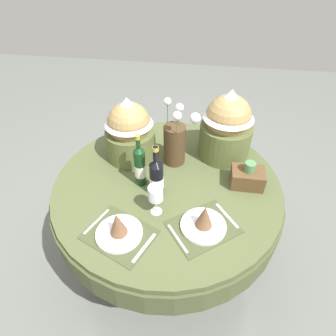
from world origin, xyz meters
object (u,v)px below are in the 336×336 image
Objects in this scene: dining_table at (167,197)px; wine_bottle_rear at (140,166)px; flower_vase at (176,141)px; wine_bottle_left at (157,177)px; gift_tub_back_right at (227,123)px; wine_glass_left at (156,194)px; place_setting_right at (204,221)px; place_setting_left at (118,229)px; woven_basket_side_right at (247,177)px; gift_tub_back_left at (129,128)px.

wine_bottle_rear is (-0.15, -0.04, 0.27)m from dining_table.
flower_vase is 1.32× the size of wine_bottle_left.
gift_tub_back_right reaches higher than flower_vase.
place_setting_right is at bearing -14.73° from wine_glass_left.
gift_tub_back_right reaches higher than wine_bottle_rear.
dining_table is 0.61m from gift_tub_back_right.
place_setting_left is 0.94× the size of flower_vase.
dining_table is 7.36× the size of woven_basket_side_right.
place_setting_right is 0.58m from flower_vase.
place_setting_right is 0.36m from wine_bottle_left.
wine_bottle_rear reaches higher than place_setting_left.
woven_basket_side_right is at bearing 7.34° from wine_bottle_rear.
place_setting_right reaches higher than dining_table.
wine_glass_left reaches higher than dining_table.
dining_table is 3.32× the size of place_setting_right.
wine_bottle_rear is 0.62m from gift_tub_back_right.
wine_bottle_left is at bearing 66.94° from place_setting_left.
place_setting_right is 2.31× the size of wine_glass_left.
flower_vase is 0.32m from wine_bottle_left.
gift_tub_back_right is (0.34, 0.33, 0.38)m from dining_table.
place_setting_left is at bearing -113.17° from dining_table.
place_setting_left is 0.81m from woven_basket_side_right.
place_setting_right is 0.77m from gift_tub_back_left.
woven_basket_side_right is at bearing -19.41° from flower_vase.
gift_tub_back_left is (-0.28, 0.22, 0.36)m from dining_table.
flower_vase reaches higher than wine_bottle_left.
dining_table is at bearing -38.70° from gift_tub_back_left.
wine_bottle_left is (-0.04, -0.10, 0.26)m from dining_table.
place_setting_right is at bearing -53.08° from dining_table.
place_setting_left is at bearing -131.73° from wine_glass_left.
wine_bottle_left is 0.55m from woven_basket_side_right.
wine_bottle_left is at bearing -164.03° from woven_basket_side_right.
gift_tub_back_left is at bearing 118.26° from wine_glass_left.
dining_table is 0.28m from wine_bottle_left.
wine_glass_left is at bearing 48.27° from place_setting_left.
wine_bottle_left reaches higher than wine_glass_left.
wine_glass_left is at bearing -95.36° from dining_table.
woven_basket_side_right is (0.48, 0.05, 0.20)m from dining_table.
wine_bottle_left is at bearing -54.57° from gift_tub_back_left.
wine_bottle_rear is at bearing 144.35° from place_setting_right.
woven_basket_side_right is (0.46, -0.16, -0.10)m from flower_vase.
gift_tub_back_right is (0.52, 0.76, 0.20)m from place_setting_left.
flower_vase is 0.31m from gift_tub_back_left.
dining_table is at bearing 66.83° from place_setting_left.
place_setting_left reaches higher than dining_table.
gift_tub_back_left is at bearing 125.43° from wine_bottle_left.
place_setting_left is at bearing -124.41° from gift_tub_back_right.
place_setting_left is at bearing -81.87° from gift_tub_back_left.
place_setting_left is at bearing -144.38° from woven_basket_side_right.
place_setting_right is at bearing -35.65° from wine_bottle_rear.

